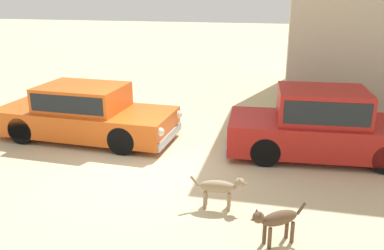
% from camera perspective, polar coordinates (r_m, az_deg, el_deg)
% --- Properties ---
extents(ground_plane, '(80.00, 80.00, 0.00)m').
position_cam_1_polar(ground_plane, '(9.05, -6.24, -5.38)').
color(ground_plane, '#CCB78E').
extents(parked_sedan_nearest, '(4.68, 1.95, 1.37)m').
position_cam_1_polar(parked_sedan_nearest, '(10.67, -14.70, 1.72)').
color(parked_sedan_nearest, '#D15619').
rests_on(parked_sedan_nearest, ground_plane).
extents(parked_sedan_second, '(4.36, 1.97, 1.56)m').
position_cam_1_polar(parked_sedan_second, '(9.60, 17.61, 0.11)').
color(parked_sedan_second, '#AD1E19').
rests_on(parked_sedan_second, ground_plane).
extents(stray_dog_spotted, '(1.01, 0.26, 0.63)m').
position_cam_1_polar(stray_dog_spotted, '(7.12, 4.07, -8.66)').
color(stray_dog_spotted, '#997F60').
rests_on(stray_dog_spotted, ground_plane).
extents(stray_dog_tan, '(0.83, 0.63, 0.64)m').
position_cam_1_polar(stray_dog_tan, '(6.29, 11.63, -12.82)').
color(stray_dog_tan, brown).
rests_on(stray_dog_tan, ground_plane).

